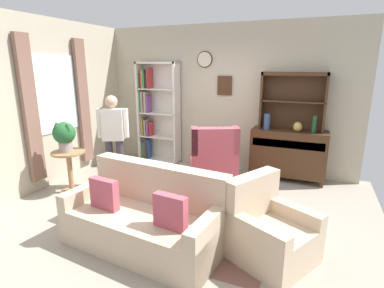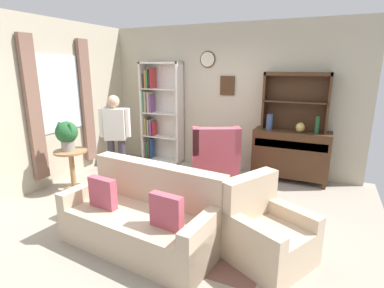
# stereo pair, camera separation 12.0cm
# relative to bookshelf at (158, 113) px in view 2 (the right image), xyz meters

# --- Properties ---
(ground_plane) EXTENTS (5.40, 4.60, 0.02)m
(ground_plane) POSITION_rel_bookshelf_xyz_m (1.48, -1.94, -1.06)
(ground_plane) COLOR #9E9384
(wall_back) EXTENTS (5.00, 0.09, 2.80)m
(wall_back) POSITION_rel_bookshelf_xyz_m (1.48, 0.19, 0.36)
(wall_back) COLOR #BCB299
(wall_back) RESTS_ON ground_plane
(wall_left) EXTENTS (0.16, 4.20, 2.80)m
(wall_left) POSITION_rel_bookshelf_xyz_m (-1.04, -1.90, 0.35)
(wall_left) COLOR #BCB299
(wall_left) RESTS_ON ground_plane
(area_rug) EXTENTS (2.31, 1.79, 0.01)m
(area_rug) POSITION_rel_bookshelf_xyz_m (1.68, -2.24, -1.04)
(area_rug) COLOR brown
(area_rug) RESTS_ON ground_plane
(bookshelf) EXTENTS (0.90, 0.30, 2.10)m
(bookshelf) POSITION_rel_bookshelf_xyz_m (0.00, 0.00, 0.00)
(bookshelf) COLOR silver
(bookshelf) RESTS_ON ground_plane
(sideboard) EXTENTS (1.30, 0.45, 0.92)m
(sideboard) POSITION_rel_bookshelf_xyz_m (2.76, -0.09, -0.54)
(sideboard) COLOR #422816
(sideboard) RESTS_ON ground_plane
(sideboard_hutch) EXTENTS (1.10, 0.26, 1.00)m
(sideboard_hutch) POSITION_rel_bookshelf_xyz_m (2.76, 0.02, 0.51)
(sideboard_hutch) COLOR #422816
(sideboard_hutch) RESTS_ON sideboard
(vase_tall) EXTENTS (0.11, 0.11, 0.28)m
(vase_tall) POSITION_rel_bookshelf_xyz_m (2.37, -0.17, 0.02)
(vase_tall) COLOR #33476B
(vase_tall) RESTS_ON sideboard
(vase_round) EXTENTS (0.15, 0.15, 0.17)m
(vase_round) POSITION_rel_bookshelf_xyz_m (2.89, -0.15, -0.04)
(vase_round) COLOR tan
(vase_round) RESTS_ON sideboard
(bottle_wine) EXTENTS (0.07, 0.07, 0.30)m
(bottle_wine) POSITION_rel_bookshelf_xyz_m (3.15, -0.17, 0.02)
(bottle_wine) COLOR #194223
(bottle_wine) RESTS_ON sideboard
(couch_floral) EXTENTS (1.88, 1.03, 0.90)m
(couch_floral) POSITION_rel_bookshelf_xyz_m (1.47, -2.86, -0.73)
(couch_floral) COLOR #C6AD8E
(couch_floral) RESTS_ON ground_plane
(armchair_floral) EXTENTS (1.04, 1.03, 0.88)m
(armchair_floral) POSITION_rel_bookshelf_xyz_m (2.82, -2.57, -0.76)
(armchair_floral) COLOR #C6AD8E
(armchair_floral) RESTS_ON ground_plane
(wingback_chair) EXTENTS (1.05, 1.06, 1.05)m
(wingback_chair) POSITION_rel_bookshelf_xyz_m (1.60, -0.82, -0.66)
(wingback_chair) COLOR #B74C5B
(wingback_chair) RESTS_ON ground_plane
(plant_stand) EXTENTS (0.52, 0.52, 0.70)m
(plant_stand) POSITION_rel_bookshelf_xyz_m (-0.43, -2.07, -0.61)
(plant_stand) COLOR #997047
(plant_stand) RESTS_ON ground_plane
(potted_plant_large) EXTENTS (0.34, 0.34, 0.48)m
(potted_plant_large) POSITION_rel_bookshelf_xyz_m (-0.45, -2.08, -0.07)
(potted_plant_large) COLOR gray
(potted_plant_large) RESTS_ON plant_stand
(person_reading) EXTENTS (0.50, 0.33, 1.56)m
(person_reading) POSITION_rel_bookshelf_xyz_m (0.08, -1.54, -0.14)
(person_reading) COLOR #38333D
(person_reading) RESTS_ON ground_plane
(coffee_table) EXTENTS (0.80, 0.50, 0.42)m
(coffee_table) POSITION_rel_bookshelf_xyz_m (1.46, -2.07, -0.69)
(coffee_table) COLOR #422816
(coffee_table) RESTS_ON ground_plane
(book_stack) EXTENTS (0.20, 0.16, 0.10)m
(book_stack) POSITION_rel_bookshelf_xyz_m (1.42, -2.03, -0.58)
(book_stack) COLOR #B22D33
(book_stack) RESTS_ON coffee_table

